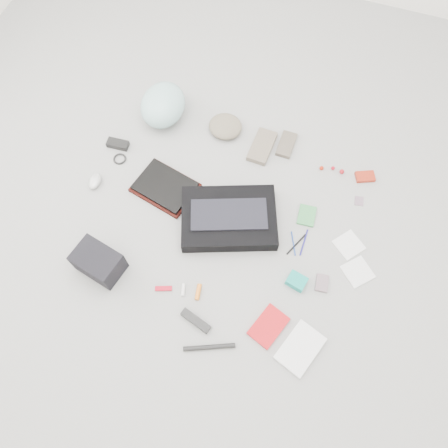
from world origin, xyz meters
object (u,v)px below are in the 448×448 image
(messenger_bag, at_px, (229,218))
(camera_bag, at_px, (99,262))
(book_red, at_px, (269,326))
(accordion_wallet, at_px, (297,281))
(laptop, at_px, (165,186))
(bike_helmet, at_px, (163,105))

(messenger_bag, xyz_separation_m, camera_bag, (-0.53, -0.46, 0.03))
(messenger_bag, height_order, camera_bag, camera_bag)
(camera_bag, xyz_separation_m, book_red, (0.89, -0.01, -0.06))
(accordion_wallet, bearing_deg, camera_bag, -152.97)
(book_red, bearing_deg, camera_bag, -160.65)
(laptop, height_order, bike_helmet, bike_helmet)
(book_red, height_order, accordion_wallet, accordion_wallet)
(bike_helmet, bearing_deg, messenger_bag, -47.52)
(messenger_bag, relative_size, laptop, 1.62)
(messenger_bag, bearing_deg, laptop, 148.75)
(bike_helmet, xyz_separation_m, book_red, (0.96, -1.01, -0.09))
(bike_helmet, height_order, accordion_wallet, bike_helmet)
(messenger_bag, distance_m, accordion_wallet, 0.48)
(camera_bag, height_order, accordion_wallet, camera_bag)
(messenger_bag, relative_size, accordion_wallet, 5.32)
(messenger_bag, bearing_deg, accordion_wallet, -46.76)
(bike_helmet, relative_size, book_red, 1.70)
(book_red, bearing_deg, laptop, 164.55)
(laptop, height_order, camera_bag, camera_bag)
(laptop, bearing_deg, messenger_bag, 2.35)
(laptop, relative_size, bike_helmet, 0.95)
(messenger_bag, relative_size, bike_helmet, 1.55)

